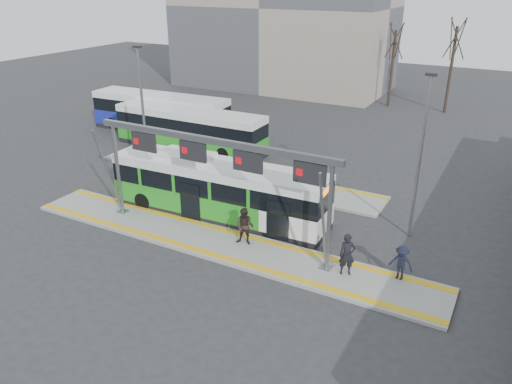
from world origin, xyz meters
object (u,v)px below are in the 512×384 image
at_px(passenger_a, 347,255).
at_px(passenger_c, 401,263).
at_px(passenger_b, 245,226).
at_px(gantry, 213,160).
at_px(hero_bus, 218,190).

distance_m(passenger_a, passenger_c, 2.29).
distance_m(passenger_b, passenger_c, 7.38).
height_order(gantry, passenger_b, gantry).
height_order(hero_bus, passenger_a, hero_bus).
height_order(gantry, passenger_a, gantry).
xyz_separation_m(hero_bus, passenger_a, (8.17, -2.44, -0.43)).
height_order(passenger_a, passenger_c, passenger_a).
relative_size(passenger_b, passenger_c, 1.19).
distance_m(hero_bus, passenger_a, 8.54).
bearing_deg(passenger_b, hero_bus, 131.16).
bearing_deg(hero_bus, passenger_b, -39.92).
distance_m(gantry, hero_bus, 3.97).
distance_m(hero_bus, passenger_b, 3.76).
distance_m(gantry, passenger_b, 3.58).
xyz_separation_m(gantry, passenger_c, (8.93, 0.76, -3.36)).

